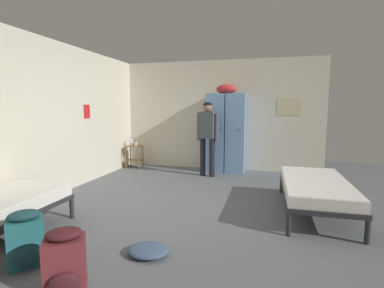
# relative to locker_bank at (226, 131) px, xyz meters

# --- Properties ---
(ground_plane) EXTENTS (9.54, 9.54, 0.00)m
(ground_plane) POSITION_rel_locker_bank_xyz_m (-0.21, -2.70, -0.97)
(ground_plane) COLOR slate
(room_backdrop) EXTENTS (4.93, 6.02, 2.68)m
(room_backdrop) POSITION_rel_locker_bank_xyz_m (-1.54, -1.34, 0.37)
(room_backdrop) COLOR beige
(room_backdrop) RESTS_ON ground_plane
(locker_bank) EXTENTS (0.90, 0.55, 2.07)m
(locker_bank) POSITION_rel_locker_bank_xyz_m (0.00, 0.00, 0.00)
(locker_bank) COLOR #6B93C6
(locker_bank) RESTS_ON ground_plane
(shelf_unit) EXTENTS (0.38, 0.30, 0.57)m
(shelf_unit) POSITION_rel_locker_bank_xyz_m (-2.32, -0.16, -0.62)
(shelf_unit) COLOR brown
(shelf_unit) RESTS_ON ground_plane
(bed_right) EXTENTS (0.90, 1.90, 0.49)m
(bed_right) POSITION_rel_locker_bank_xyz_m (1.65, -2.43, -0.59)
(bed_right) COLOR #28282D
(bed_right) RESTS_ON ground_plane
(person_traveler) EXTENTS (0.51, 0.29, 1.65)m
(person_traveler) POSITION_rel_locker_bank_xyz_m (-0.33, -0.58, 0.03)
(person_traveler) COLOR black
(person_traveler) RESTS_ON ground_plane
(water_bottle) EXTENTS (0.07, 0.07, 0.22)m
(water_bottle) POSITION_rel_locker_bank_xyz_m (-2.40, -0.14, -0.30)
(water_bottle) COLOR white
(water_bottle) RESTS_ON shelf_unit
(lotion_bottle) EXTENTS (0.05, 0.05, 0.15)m
(lotion_bottle) POSITION_rel_locker_bank_xyz_m (-2.25, -0.20, -0.33)
(lotion_bottle) COLOR beige
(lotion_bottle) RESTS_ON shelf_unit
(backpack_teal) EXTENTS (0.42, 0.42, 0.55)m
(backpack_teal) POSITION_rel_locker_bank_xyz_m (-1.28, -4.67, -0.71)
(backpack_teal) COLOR #23666B
(backpack_teal) RESTS_ON ground_plane
(backpack_maroon) EXTENTS (0.40, 0.41, 0.55)m
(backpack_maroon) POSITION_rel_locker_bank_xyz_m (-0.63, -4.93, -0.71)
(backpack_maroon) COLOR maroon
(backpack_maroon) RESTS_ON ground_plane
(clothes_pile_denim) EXTENTS (0.44, 0.37, 0.10)m
(clothes_pile_denim) POSITION_rel_locker_bank_xyz_m (-0.22, -4.19, -0.92)
(clothes_pile_denim) COLOR #42567A
(clothes_pile_denim) RESTS_ON ground_plane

